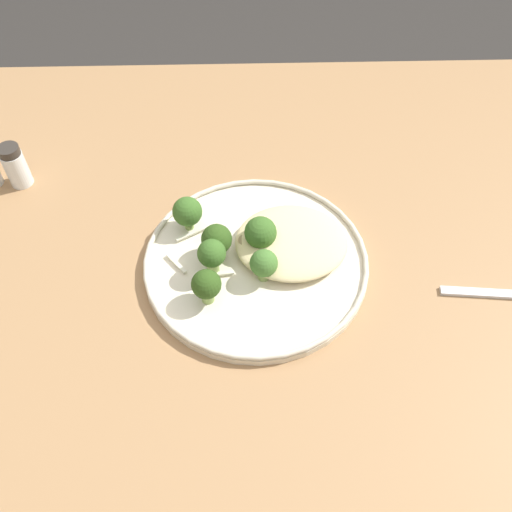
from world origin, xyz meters
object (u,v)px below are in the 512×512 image
at_px(broccoli_floret_left_leaning, 261,233).
at_px(broccoli_floret_beside_noodles, 187,212).
at_px(seared_scallop_front_small, 310,231).
at_px(broccoli_floret_right_tilted, 264,264).
at_px(seared_scallop_center_golden, 294,270).
at_px(dinner_plate, 256,261).
at_px(broccoli_floret_center_pile, 206,285).
at_px(broccoli_floret_near_rim, 212,255).
at_px(seared_scallop_right_edge, 246,243).
at_px(seared_scallop_half_hidden, 292,245).
at_px(seared_scallop_rear_pale, 292,217).
at_px(broccoli_floret_split_head, 217,240).
at_px(seared_scallop_tilted_round, 283,235).
at_px(pepper_shaker, 15,166).

bearing_deg(broccoli_floret_left_leaning, broccoli_floret_beside_noodles, 157.62).
xyz_separation_m(seared_scallop_front_small, broccoli_floret_right_tilted, (-0.06, -0.07, 0.02)).
height_order(seared_scallop_center_golden, broccoli_floret_right_tilted, broccoli_floret_right_tilted).
distance_m(dinner_plate, broccoli_floret_center_pile, 0.09).
bearing_deg(broccoli_floret_near_rim, broccoli_floret_left_leaning, 31.28).
bearing_deg(seared_scallop_center_golden, dinner_plate, 152.54).
distance_m(seared_scallop_center_golden, broccoli_floret_left_leaning, 0.06).
relative_size(broccoli_floret_near_rim, broccoli_floret_center_pile, 1.10).
bearing_deg(broccoli_floret_left_leaning, seared_scallop_right_edge, -179.93).
bearing_deg(broccoli_floret_near_rim, broccoli_floret_beside_noodles, 114.08).
distance_m(seared_scallop_front_small, seared_scallop_right_edge, 0.09).
bearing_deg(seared_scallop_half_hidden, seared_scallop_rear_pale, 86.93).
distance_m(seared_scallop_front_small, seared_scallop_half_hidden, 0.04).
relative_size(seared_scallop_rear_pale, broccoli_floret_near_rim, 0.43).
relative_size(seared_scallop_rear_pale, broccoli_floret_split_head, 0.46).
distance_m(seared_scallop_right_edge, broccoli_floret_right_tilted, 0.05).
bearing_deg(broccoli_floret_right_tilted, broccoli_floret_near_rim, 170.79).
height_order(seared_scallop_rear_pale, seared_scallop_tilted_round, seared_scallop_tilted_round).
bearing_deg(broccoli_floret_split_head, broccoli_floret_center_pile, -99.04).
bearing_deg(dinner_plate, seared_scallop_right_edge, 120.35).
xyz_separation_m(seared_scallop_half_hidden, broccoli_floret_near_rim, (-0.10, -0.03, 0.02)).
xyz_separation_m(seared_scallop_center_golden, broccoli_floret_left_leaning, (-0.04, 0.04, 0.02)).
relative_size(broccoli_floret_left_leaning, broccoli_floret_beside_noodles, 1.03).
relative_size(broccoli_floret_left_leaning, pepper_shaker, 0.79).
relative_size(seared_scallop_front_small, seared_scallop_rear_pale, 1.42).
distance_m(broccoli_floret_center_pile, pepper_shaker, 0.36).
bearing_deg(seared_scallop_front_small, seared_scallop_half_hidden, -135.48).
height_order(broccoli_floret_left_leaning, broccoli_floret_beside_noodles, broccoli_floret_left_leaning).
bearing_deg(pepper_shaker, seared_scallop_rear_pale, -13.90).
bearing_deg(broccoli_floret_near_rim, seared_scallop_half_hidden, 17.37).
height_order(broccoli_floret_split_head, pepper_shaker, pepper_shaker).
bearing_deg(seared_scallop_front_small, pepper_shaker, 163.44).
bearing_deg(seared_scallop_rear_pale, broccoli_floret_center_pile, -131.52).
bearing_deg(seared_scallop_front_small, broccoli_floret_split_head, -166.52).
distance_m(dinner_plate, broccoli_floret_near_rim, 0.07).
bearing_deg(broccoli_floret_center_pile, seared_scallop_half_hidden, 34.47).
bearing_deg(broccoli_floret_near_rim, seared_scallop_front_small, 24.00).
distance_m(dinner_plate, broccoli_floret_left_leaning, 0.04).
bearing_deg(broccoli_floret_center_pile, seared_scallop_front_small, 36.59).
height_order(broccoli_floret_split_head, broccoli_floret_right_tilted, broccoli_floret_split_head).
height_order(seared_scallop_tilted_round, broccoli_floret_center_pile, broccoli_floret_center_pile).
relative_size(broccoli_floret_split_head, broccoli_floret_beside_noodles, 1.01).
relative_size(seared_scallop_half_hidden, broccoli_floret_beside_noodles, 0.67).
distance_m(seared_scallop_right_edge, broccoli_floret_split_head, 0.04).
height_order(dinner_plate, seared_scallop_center_golden, seared_scallop_center_golden).
relative_size(seared_scallop_right_edge, broccoli_floret_left_leaning, 0.42).
distance_m(seared_scallop_rear_pale, broccoli_floret_split_head, 0.12).
distance_m(seared_scallop_center_golden, broccoli_floret_split_head, 0.10).
bearing_deg(dinner_plate, broccoli_floret_beside_noodles, 145.99).
relative_size(seared_scallop_rear_pale, pepper_shaker, 0.36).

